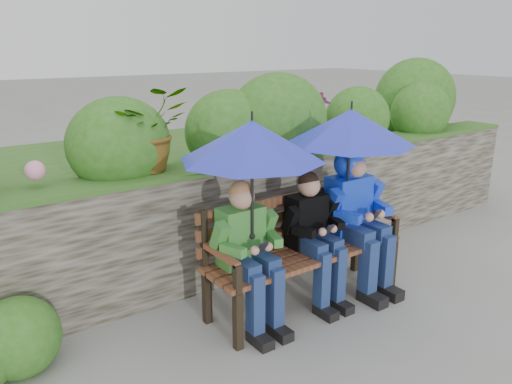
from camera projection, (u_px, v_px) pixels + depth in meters
ground at (264, 314)px, 3.82m from camera, size 60.00×60.00×0.00m
garden_backdrop at (168, 186)px, 4.86m from camera, size 8.00×2.86×1.87m
park_bench at (300, 242)px, 3.89m from camera, size 1.66×0.49×0.87m
boy_left at (248, 248)px, 3.51m from camera, size 0.48×0.56×1.08m
boy_middle at (314, 231)px, 3.85m from camera, size 0.46×0.53×1.06m
boy_right at (356, 209)px, 4.08m from camera, size 0.55×0.67×1.18m
umbrella_left at (252, 141)px, 3.30m from camera, size 0.99×0.99×0.90m
umbrella_right at (351, 127)px, 3.84m from camera, size 1.00×1.00×0.88m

